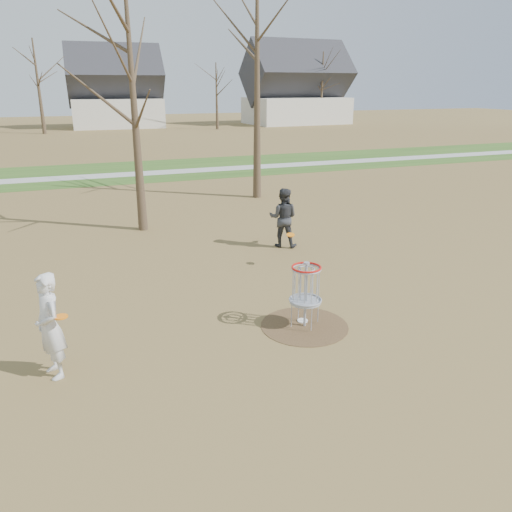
{
  "coord_description": "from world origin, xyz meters",
  "views": [
    {
      "loc": [
        -4.18,
        -8.28,
        4.69
      ],
      "look_at": [
        -0.5,
        1.5,
        1.1
      ],
      "focal_mm": 35.0,
      "sensor_mm": 36.0,
      "label": 1
    }
  ],
  "objects_px": {
    "player_standing": "(49,326)",
    "disc_grounded": "(303,321)",
    "player_throwing": "(283,218)",
    "disc_golf_basket": "(306,285)"
  },
  "relations": [
    {
      "from": "player_standing",
      "to": "disc_grounded",
      "type": "bearing_deg",
      "value": 73.92
    },
    {
      "from": "player_throwing",
      "to": "player_standing",
      "type": "bearing_deg",
      "value": 70.16
    },
    {
      "from": "player_throwing",
      "to": "disc_golf_basket",
      "type": "xyz_separation_m",
      "value": [
        -1.73,
        -5.09,
        0.01
      ]
    },
    {
      "from": "player_throwing",
      "to": "disc_golf_basket",
      "type": "distance_m",
      "value": 5.38
    },
    {
      "from": "player_standing",
      "to": "player_throwing",
      "type": "bearing_deg",
      "value": 108.72
    },
    {
      "from": "disc_golf_basket",
      "to": "disc_grounded",
      "type": "bearing_deg",
      "value": 75.04
    },
    {
      "from": "player_standing",
      "to": "disc_grounded",
      "type": "distance_m",
      "value": 4.92
    },
    {
      "from": "player_standing",
      "to": "disc_grounded",
      "type": "relative_size",
      "value": 8.35
    },
    {
      "from": "disc_grounded",
      "to": "disc_golf_basket",
      "type": "xyz_separation_m",
      "value": [
        -0.05,
        -0.2,
        0.89
      ]
    },
    {
      "from": "disc_grounded",
      "to": "disc_golf_basket",
      "type": "bearing_deg",
      "value": -104.96
    }
  ]
}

